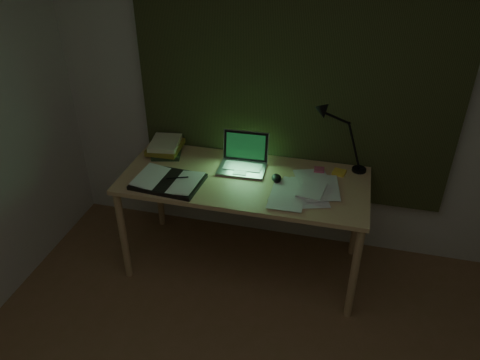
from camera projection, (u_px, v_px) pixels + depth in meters
The scene contains 11 objects.
wall_back at pixel (295, 89), 3.21m from camera, with size 3.50×0.00×2.50m, color beige.
curtain at pixel (296, 63), 3.07m from camera, with size 2.20×0.06×2.00m, color #2F351A.
desk at pixel (244, 223), 3.35m from camera, with size 1.66×0.73×0.76m, color tan, non-canonical shape.
laptop at pixel (242, 155), 3.19m from camera, with size 0.32×0.36×0.23m, color #A1A2A6, non-canonical shape.
open_textbook at pixel (168, 181), 3.09m from camera, with size 0.44×0.31×0.04m, color white, non-canonical shape.
book_stack at pixel (166, 147), 3.43m from camera, with size 0.22×0.27×0.11m, color white, non-canonical shape.
loose_papers at pixel (304, 188), 3.03m from camera, with size 0.35×0.38×0.02m, color silver, non-canonical shape.
mouse at pixel (277, 178), 3.12m from camera, with size 0.06×0.10×0.04m, color black.
sticky_yellow at pixel (339, 172), 3.21m from camera, with size 0.08×0.08×0.02m, color yellow.
sticky_pink at pixel (319, 170), 3.24m from camera, with size 0.07×0.07×0.01m, color #D45275.
desk_lamp at pixel (364, 137), 3.10m from camera, with size 0.35×0.27×0.53m, color black, non-canonical shape.
Camera 1 is at (0.37, -1.05, 2.42)m, focal length 35.00 mm.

